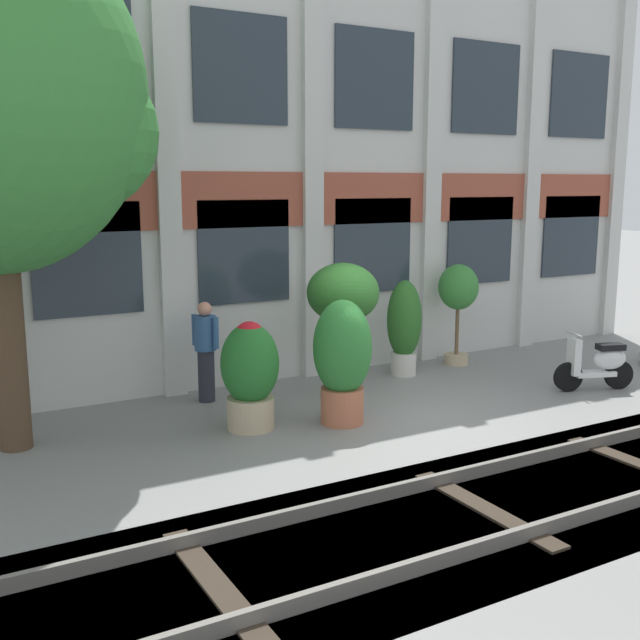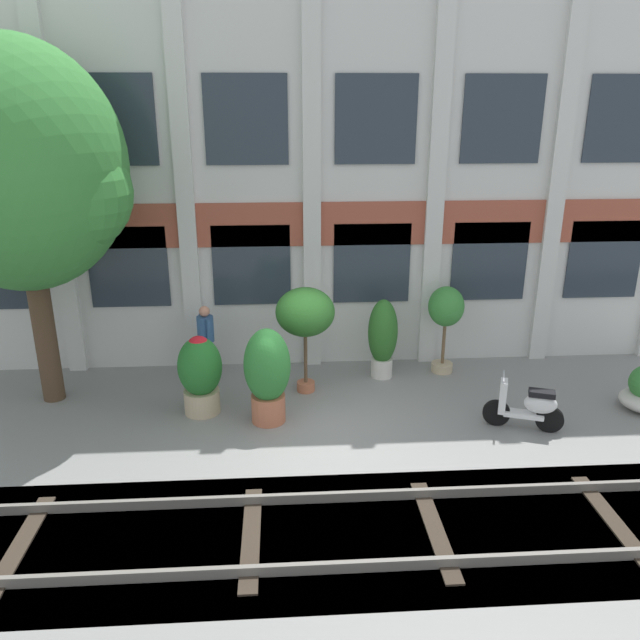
# 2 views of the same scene
# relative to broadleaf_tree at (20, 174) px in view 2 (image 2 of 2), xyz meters

# --- Properties ---
(ground_plane) EXTENTS (80.00, 80.00, 0.00)m
(ground_plane) POSITION_rel_broadleaf_tree_xyz_m (5.13, -1.33, -4.31)
(ground_plane) COLOR gray
(apartment_facade) EXTENTS (15.58, 0.64, 8.15)m
(apartment_facade) POSITION_rel_broadleaf_tree_xyz_m (5.13, 1.68, -0.26)
(apartment_facade) COLOR silver
(apartment_facade) RESTS_ON ground
(rail_tracks) EXTENTS (23.22, 2.80, 0.43)m
(rail_tracks) POSITION_rel_broadleaf_tree_xyz_m (5.13, -4.39, -4.45)
(rail_tracks) COLOR #5B5449
(rail_tracks) RESTS_ON ground
(broadleaf_tree) EXTENTS (3.88, 3.69, 6.59)m
(broadleaf_tree) POSITION_rel_broadleaf_tree_xyz_m (0.00, 0.00, 0.00)
(broadleaf_tree) COLOR #4C3826
(broadleaf_tree) RESTS_ON ground
(potted_plant_ribbed_drum) EXTENTS (0.61, 0.61, 1.70)m
(potted_plant_ribbed_drum) POSITION_rel_broadleaf_tree_xyz_m (6.55, 0.62, -3.42)
(potted_plant_ribbed_drum) COLOR beige
(potted_plant_ribbed_drum) RESTS_ON ground
(potted_plant_stone_basin) EXTENTS (0.81, 0.81, 1.51)m
(potted_plant_stone_basin) POSITION_rel_broadleaf_tree_xyz_m (2.96, -0.76, -3.49)
(potted_plant_stone_basin) COLOR tan
(potted_plant_stone_basin) RESTS_ON ground
(potted_plant_tall_urn) EXTENTS (1.15, 1.15, 2.14)m
(potted_plant_tall_urn) POSITION_rel_broadleaf_tree_xyz_m (4.93, 0.02, -2.68)
(potted_plant_tall_urn) COLOR #B76647
(potted_plant_tall_urn) RESTS_ON ground
(potted_plant_low_pan) EXTENTS (0.75, 0.75, 1.89)m
(potted_plant_low_pan) POSITION_rel_broadleaf_tree_xyz_m (7.89, 0.78, -2.96)
(potted_plant_low_pan) COLOR tan
(potted_plant_low_pan) RESTS_ON ground
(potted_plant_glazed_jar) EXTENTS (0.83, 0.83, 1.78)m
(potted_plant_glazed_jar) POSITION_rel_broadleaf_tree_xyz_m (4.20, -1.18, -3.31)
(potted_plant_glazed_jar) COLOR #B76647
(potted_plant_glazed_jar) RESTS_ON ground
(scooter_near_curb) EXTENTS (1.33, 0.68, 0.98)m
(scooter_near_curb) POSITION_rel_broadleaf_tree_xyz_m (8.75, -1.77, -3.88)
(scooter_near_curb) COLOR black
(scooter_near_curb) RESTS_ON ground
(resident_by_doorway) EXTENTS (0.34, 0.48, 1.58)m
(resident_by_doorway) POSITION_rel_broadleaf_tree_xyz_m (2.91, 0.79, -3.47)
(resident_by_doorway) COLOR #282833
(resident_by_doorway) RESTS_ON ground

